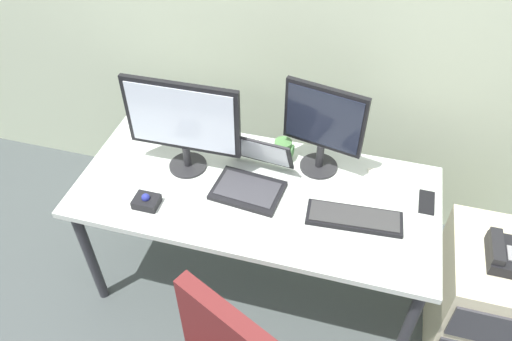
% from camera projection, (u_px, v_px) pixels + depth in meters
% --- Properties ---
extents(ground_plane, '(8.00, 8.00, 0.00)m').
position_uv_depth(ground_plane, '(256.00, 278.00, 2.75)').
color(ground_plane, '#444B4B').
extents(desk, '(1.65, 0.75, 0.70)m').
position_uv_depth(desk, '(256.00, 200.00, 2.31)').
color(desk, silver).
rests_on(desk, ground).
extents(file_cabinet, '(0.42, 0.53, 0.60)m').
position_uv_depth(file_cabinet, '(484.00, 296.00, 2.32)').
color(file_cabinet, beige).
rests_on(file_cabinet, ground).
extents(desk_phone, '(0.17, 0.20, 0.09)m').
position_uv_depth(desk_phone, '(507.00, 255.00, 2.08)').
color(desk_phone, black).
rests_on(desk_phone, file_cabinet).
extents(monitor_main, '(0.53, 0.18, 0.47)m').
position_uv_depth(monitor_main, '(182.00, 122.00, 2.19)').
color(monitor_main, '#262628').
rests_on(monitor_main, desk).
extents(monitor_side, '(0.37, 0.18, 0.45)m').
position_uv_depth(monitor_side, '(323.00, 125.00, 2.20)').
color(monitor_side, '#262628').
rests_on(monitor_side, desk).
extents(keyboard, '(0.42, 0.16, 0.03)m').
position_uv_depth(keyboard, '(354.00, 218.00, 2.12)').
color(keyboard, black).
rests_on(keyboard, desk).
extents(laptop, '(0.34, 0.35, 0.22)m').
position_uv_depth(laptop, '(252.00, 176.00, 2.26)').
color(laptop, black).
rests_on(laptop, desk).
extents(trackball_mouse, '(0.11, 0.09, 0.07)m').
position_uv_depth(trackball_mouse, '(146.00, 201.00, 2.18)').
color(trackball_mouse, black).
rests_on(trackball_mouse, desk).
extents(coffee_mug, '(0.09, 0.08, 0.10)m').
position_uv_depth(coffee_mug, '(284.00, 150.00, 2.39)').
color(coffee_mug, '#508747').
rests_on(coffee_mug, desk).
extents(paper_notepad, '(0.20, 0.24, 0.01)m').
position_uv_depth(paper_notepad, '(387.00, 185.00, 2.28)').
color(paper_notepad, white).
rests_on(paper_notepad, desk).
extents(cell_phone, '(0.07, 0.14, 0.01)m').
position_uv_depth(cell_phone, '(427.00, 202.00, 2.20)').
color(cell_phone, black).
rests_on(cell_phone, desk).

